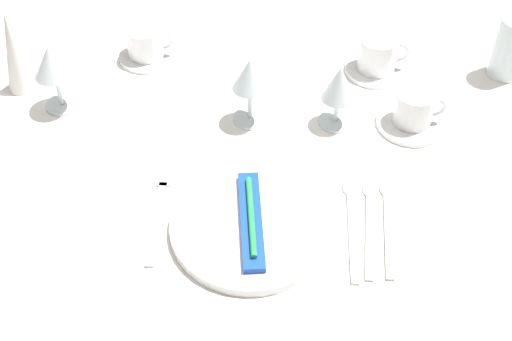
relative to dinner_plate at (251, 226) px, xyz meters
name	(u,v)px	position (x,y,z in m)	size (l,w,h in m)	color
ground_plane	(249,331)	(-0.03, 0.25, -0.75)	(6.00, 6.00, 0.00)	#383D47
dining_table	(246,159)	(-0.03, 0.25, -0.09)	(1.80, 1.11, 0.74)	white
dinner_plate	(251,226)	(0.00, 0.00, 0.00)	(0.28, 0.28, 0.02)	white
toothbrush_package	(251,220)	(0.00, 0.00, 0.02)	(0.06, 0.21, 0.02)	blue
fork_outer	(159,211)	(-0.16, 0.03, -0.01)	(0.03, 0.22, 0.00)	beige
spoon_soup	(352,216)	(0.17, 0.04, -0.01)	(0.03, 0.23, 0.01)	beige
spoon_dessert	(370,216)	(0.20, 0.04, -0.01)	(0.03, 0.22, 0.01)	beige
spoon_tea	(388,215)	(0.23, 0.04, -0.01)	(0.03, 0.22, 0.01)	beige
saucer_left	(411,123)	(0.29, 0.29, 0.00)	(0.14, 0.14, 0.01)	white
coffee_cup_left	(415,107)	(0.29, 0.29, 0.04)	(0.10, 0.08, 0.07)	white
saucer_right	(375,69)	(0.23, 0.45, 0.00)	(0.13, 0.13, 0.01)	white
coffee_cup_right	(378,53)	(0.23, 0.45, 0.04)	(0.11, 0.08, 0.07)	white
saucer_far	(147,56)	(-0.26, 0.47, 0.00)	(0.12, 0.12, 0.01)	white
coffee_cup_far	(146,41)	(-0.26, 0.47, 0.03)	(0.10, 0.08, 0.07)	white
wine_glass_centre	(52,64)	(-0.40, 0.29, 0.10)	(0.08, 0.08, 0.15)	silver
wine_glass_left	(250,78)	(-0.02, 0.28, 0.09)	(0.07, 0.07, 0.15)	silver
wine_glass_right	(339,86)	(0.15, 0.28, 0.08)	(0.07, 0.07, 0.13)	silver
drink_tumbler	(509,51)	(0.50, 0.46, 0.05)	(0.07, 0.07, 0.14)	silver
napkin_folded	(15,51)	(-0.50, 0.35, 0.08)	(0.07, 0.07, 0.18)	white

